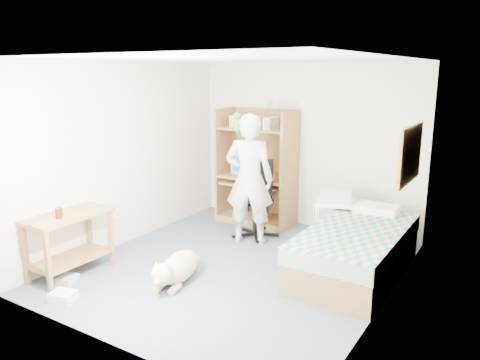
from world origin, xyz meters
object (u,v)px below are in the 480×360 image
(computer_hutch, at_px, (258,171))
(side_desk, at_px, (70,235))
(person, at_px, (249,179))
(printer_cart, at_px, (335,216))
(dog, at_px, (177,268))
(office_chair, at_px, (256,209))
(bed, at_px, (356,251))

(computer_hutch, xyz_separation_m, side_desk, (-0.85, -2.94, -0.33))
(person, height_order, printer_cart, person)
(dog, bearing_deg, computer_hutch, 85.31)
(office_chair, relative_size, printer_cart, 1.70)
(computer_hutch, distance_m, printer_cart, 1.56)
(bed, xyz_separation_m, side_desk, (-2.85, -1.82, 0.21))
(bed, xyz_separation_m, office_chair, (-1.69, 0.54, 0.10))
(bed, relative_size, person, 1.11)
(bed, distance_m, side_desk, 3.39)
(bed, bearing_deg, printer_cart, 126.61)
(computer_hutch, relative_size, bed, 0.89)
(office_chair, height_order, dog, office_chair)
(bed, relative_size, printer_cart, 3.13)
(computer_hutch, relative_size, person, 0.99)
(dog, bearing_deg, office_chair, 78.44)
(bed, height_order, printer_cart, bed)
(bed, height_order, office_chair, office_chair)
(computer_hutch, xyz_separation_m, office_chair, (0.31, -0.58, -0.43))
(bed, bearing_deg, person, 171.72)
(side_desk, bearing_deg, dog, 22.46)
(person, bearing_deg, side_desk, 39.79)
(side_desk, height_order, office_chair, office_chair)
(computer_hutch, xyz_separation_m, bed, (2.00, -1.12, -0.53))
(side_desk, height_order, person, person)
(person, bearing_deg, office_chair, -96.48)
(computer_hutch, bearing_deg, person, -66.89)
(bed, bearing_deg, side_desk, -147.50)
(bed, distance_m, person, 1.75)
(bed, bearing_deg, computer_hutch, 150.71)
(printer_cart, bearing_deg, bed, -70.48)
(side_desk, height_order, printer_cart, side_desk)
(office_chair, distance_m, dog, 1.88)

